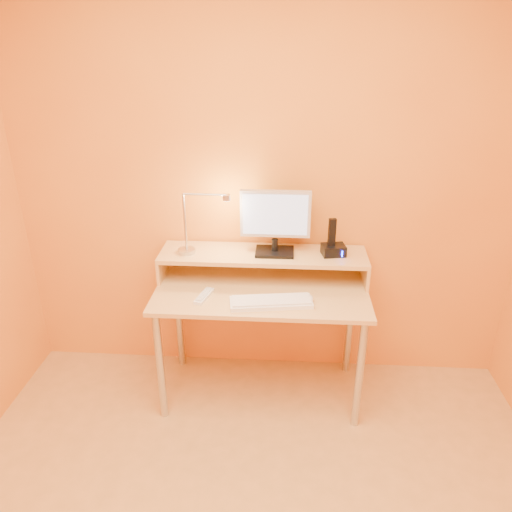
# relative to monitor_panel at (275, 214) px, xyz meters

# --- Properties ---
(wall_back) EXTENTS (3.00, 0.04, 2.50)m
(wall_back) POSITION_rel_monitor_panel_xyz_m (-0.07, 0.16, 0.13)
(wall_back) COLOR orange
(wall_back) RESTS_ON floor
(desk_leg_fl) EXTENTS (0.04, 0.04, 0.69)m
(desk_leg_fl) POSITION_rel_monitor_panel_xyz_m (-0.62, -0.41, -0.77)
(desk_leg_fl) COLOR #B8B8B8
(desk_leg_fl) RESTS_ON floor
(desk_leg_fr) EXTENTS (0.04, 0.04, 0.69)m
(desk_leg_fr) POSITION_rel_monitor_panel_xyz_m (0.48, -0.41, -0.77)
(desk_leg_fr) COLOR #B8B8B8
(desk_leg_fr) RESTS_ON floor
(desk_leg_bl) EXTENTS (0.04, 0.04, 0.69)m
(desk_leg_bl) POSITION_rel_monitor_panel_xyz_m (-0.62, 0.09, -0.77)
(desk_leg_bl) COLOR #B8B8B8
(desk_leg_bl) RESTS_ON floor
(desk_leg_br) EXTENTS (0.04, 0.04, 0.69)m
(desk_leg_br) POSITION_rel_monitor_panel_xyz_m (0.48, 0.09, -0.77)
(desk_leg_br) COLOR #B8B8B8
(desk_leg_br) RESTS_ON floor
(desk_lower) EXTENTS (1.20, 0.60, 0.02)m
(desk_lower) POSITION_rel_monitor_panel_xyz_m (-0.07, -0.16, -0.41)
(desk_lower) COLOR tan
(desk_lower) RESTS_ON floor
(shelf_riser_left) EXTENTS (0.02, 0.30, 0.14)m
(shelf_riser_left) POSITION_rel_monitor_panel_xyz_m (-0.66, -0.01, -0.33)
(shelf_riser_left) COLOR tan
(shelf_riser_left) RESTS_ON desk_lower
(shelf_riser_right) EXTENTS (0.02, 0.30, 0.14)m
(shelf_riser_right) POSITION_rel_monitor_panel_xyz_m (0.52, -0.01, -0.33)
(shelf_riser_right) COLOR tan
(shelf_riser_right) RESTS_ON desk_lower
(desk_shelf) EXTENTS (1.20, 0.30, 0.02)m
(desk_shelf) POSITION_rel_monitor_panel_xyz_m (-0.07, -0.01, -0.25)
(desk_shelf) COLOR tan
(desk_shelf) RESTS_ON desk_lower
(monitor_foot) EXTENTS (0.22, 0.16, 0.02)m
(monitor_foot) POSITION_rel_monitor_panel_xyz_m (0.00, -0.01, -0.23)
(monitor_foot) COLOR black
(monitor_foot) RESTS_ON desk_shelf
(monitor_neck) EXTENTS (0.04, 0.04, 0.07)m
(monitor_neck) POSITION_rel_monitor_panel_xyz_m (0.00, -0.01, -0.19)
(monitor_neck) COLOR black
(monitor_neck) RESTS_ON monitor_foot
(monitor_panel) EXTENTS (0.40, 0.04, 0.27)m
(monitor_panel) POSITION_rel_monitor_panel_xyz_m (0.00, 0.00, 0.00)
(monitor_panel) COLOR silver
(monitor_panel) RESTS_ON monitor_neck
(monitor_back) EXTENTS (0.36, 0.01, 0.23)m
(monitor_back) POSITION_rel_monitor_panel_xyz_m (0.00, 0.02, 0.00)
(monitor_back) COLOR black
(monitor_back) RESTS_ON monitor_panel
(monitor_screen) EXTENTS (0.36, 0.01, 0.23)m
(monitor_screen) POSITION_rel_monitor_panel_xyz_m (0.00, -0.02, 0.00)
(monitor_screen) COLOR #ABC2F4
(monitor_screen) RESTS_ON monitor_panel
(lamp_base) EXTENTS (0.10, 0.10, 0.02)m
(lamp_base) POSITION_rel_monitor_panel_xyz_m (-0.51, -0.04, -0.23)
(lamp_base) COLOR #B8B8B8
(lamp_base) RESTS_ON desk_shelf
(lamp_post) EXTENTS (0.01, 0.01, 0.33)m
(lamp_post) POSITION_rel_monitor_panel_xyz_m (-0.51, -0.04, -0.05)
(lamp_post) COLOR #B8B8B8
(lamp_post) RESTS_ON lamp_base
(lamp_arm) EXTENTS (0.24, 0.01, 0.01)m
(lamp_arm) POSITION_rel_monitor_panel_xyz_m (-0.39, -0.04, 0.12)
(lamp_arm) COLOR #B8B8B8
(lamp_arm) RESTS_ON lamp_post
(lamp_head) EXTENTS (0.04, 0.04, 0.03)m
(lamp_head) POSITION_rel_monitor_panel_xyz_m (-0.27, -0.04, 0.10)
(lamp_head) COLOR #B8B8B8
(lamp_head) RESTS_ON lamp_arm
(lamp_bulb) EXTENTS (0.03, 0.03, 0.00)m
(lamp_bulb) POSITION_rel_monitor_panel_xyz_m (-0.27, -0.04, 0.09)
(lamp_bulb) COLOR #FFEAC6
(lamp_bulb) RESTS_ON lamp_head
(phone_dock) EXTENTS (0.15, 0.12, 0.06)m
(phone_dock) POSITION_rel_monitor_panel_xyz_m (0.34, -0.01, -0.21)
(phone_dock) COLOR black
(phone_dock) RESTS_ON desk_shelf
(phone_handset) EXTENTS (0.04, 0.03, 0.16)m
(phone_handset) POSITION_rel_monitor_panel_xyz_m (0.32, -0.01, -0.10)
(phone_handset) COLOR black
(phone_handset) RESTS_ON phone_dock
(phone_led) EXTENTS (0.01, 0.00, 0.04)m
(phone_led) POSITION_rel_monitor_panel_xyz_m (0.38, -0.06, -0.21)
(phone_led) COLOR #1239FC
(phone_led) RESTS_ON phone_dock
(keyboard) EXTENTS (0.45, 0.20, 0.02)m
(keyboard) POSITION_rel_monitor_panel_xyz_m (-0.01, -0.32, -0.39)
(keyboard) COLOR white
(keyboard) RESTS_ON desk_lower
(mouse) EXTENTS (0.07, 0.10, 0.03)m
(mouse) POSITION_rel_monitor_panel_xyz_m (0.19, -0.29, -0.38)
(mouse) COLOR white
(mouse) RESTS_ON desk_lower
(remote_control) EXTENTS (0.09, 0.18, 0.02)m
(remote_control) POSITION_rel_monitor_panel_xyz_m (-0.38, -0.27, -0.39)
(remote_control) COLOR white
(remote_control) RESTS_ON desk_lower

